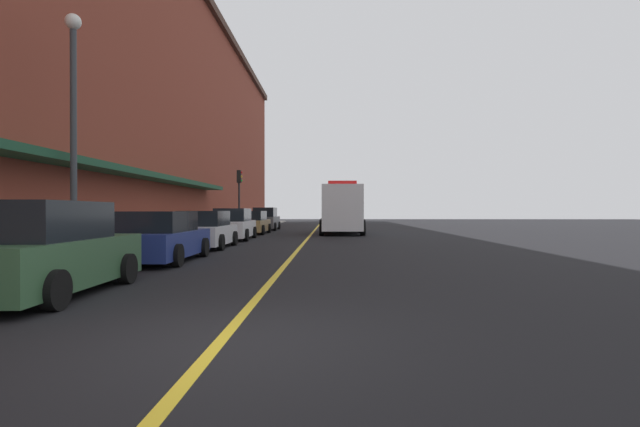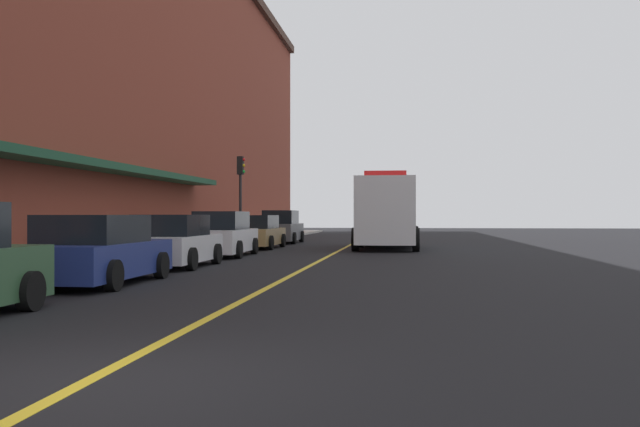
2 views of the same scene
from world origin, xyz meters
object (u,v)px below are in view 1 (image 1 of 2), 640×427
(parked_car_2, at_px, (205,230))
(parked_car_4, at_px, (252,223))
(parking_meter_1, at_px, (200,220))
(street_lamp_left, at_px, (73,110))
(box_truck, at_px, (341,210))
(parked_car_0, at_px, (44,252))
(parked_car_3, at_px, (234,225))
(parking_meter_2, at_px, (63,230))
(traffic_light_near, at_px, (239,188))
(parked_car_1, at_px, (161,238))
(parked_car_5, at_px, (266,220))
(parking_meter_0, at_px, (11,234))

(parked_car_2, relative_size, parked_car_4, 0.92)
(parking_meter_1, relative_size, street_lamp_left, 0.19)
(parked_car_4, xyz_separation_m, box_truck, (5.97, 0.79, 0.89))
(parked_car_0, relative_size, parked_car_3, 0.91)
(parking_meter_1, bearing_deg, parked_car_3, 41.70)
(box_truck, bearing_deg, parked_car_0, -13.92)
(parked_car_2, xyz_separation_m, parking_meter_1, (-1.43, 4.30, 0.33))
(parking_meter_1, xyz_separation_m, parking_meter_2, (0.00, -12.21, 0.00))
(street_lamp_left, bearing_deg, parked_car_3, 80.27)
(parking_meter_1, relative_size, traffic_light_near, 0.31)
(parked_car_0, bearing_deg, traffic_light_near, 1.82)
(parked_car_1, relative_size, traffic_light_near, 1.10)
(parked_car_1, distance_m, street_lamp_left, 4.36)
(parked_car_1, relative_size, street_lamp_left, 0.68)
(parked_car_1, bearing_deg, street_lamp_left, 116.79)
(parked_car_0, height_order, parked_car_4, parked_car_0)
(parking_meter_1, height_order, traffic_light_near, traffic_light_near)
(parked_car_1, relative_size, box_truck, 0.58)
(parked_car_1, height_order, traffic_light_near, traffic_light_near)
(parked_car_5, relative_size, parking_meter_0, 3.39)
(parked_car_3, relative_size, parking_meter_1, 3.66)
(parked_car_2, height_order, parking_meter_2, parked_car_2)
(parked_car_4, distance_m, box_truck, 6.09)
(parked_car_5, bearing_deg, parked_car_1, -179.66)
(parking_meter_1, bearing_deg, street_lamp_left, -93.22)
(parking_meter_2, bearing_deg, parked_car_2, 79.79)
(parked_car_5, xyz_separation_m, box_truck, (5.96, -5.53, 0.78))
(parked_car_5, distance_m, street_lamp_left, 24.93)
(parking_meter_2, bearing_deg, parking_meter_0, -90.00)
(parked_car_3, bearing_deg, parked_car_1, 178.53)
(parked_car_1, relative_size, parked_car_4, 1.00)
(parking_meter_1, distance_m, parking_meter_2, 12.21)
(parked_car_1, height_order, parking_meter_0, parked_car_1)
(parked_car_1, relative_size, parked_car_2, 1.09)
(parked_car_2, bearing_deg, parking_meter_0, 171.19)
(parked_car_5, relative_size, parking_meter_2, 3.39)
(parked_car_0, bearing_deg, parking_meter_1, 4.06)
(parked_car_3, height_order, traffic_light_near, traffic_light_near)
(parked_car_3, bearing_deg, parking_meter_2, 172.27)
(parked_car_4, height_order, parked_car_5, parked_car_5)
(parked_car_3, distance_m, parked_car_5, 12.64)
(box_truck, bearing_deg, parked_car_3, -39.62)
(parking_meter_1, xyz_separation_m, traffic_light_near, (0.06, 9.93, 2.10))
(parking_meter_0, height_order, traffic_light_near, traffic_light_near)
(parking_meter_0, relative_size, parking_meter_2, 1.00)
(parked_car_3, relative_size, parked_car_5, 1.08)
(parking_meter_1, bearing_deg, parking_meter_2, -90.00)
(parked_car_1, height_order, street_lamp_left, street_lamp_left)
(parked_car_4, relative_size, box_truck, 0.59)
(parked_car_0, relative_size, parked_car_4, 0.93)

